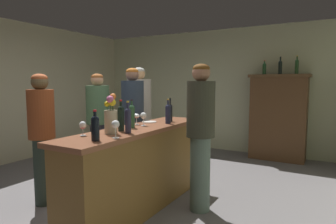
# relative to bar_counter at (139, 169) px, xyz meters

# --- Properties ---
(floor) EXTENTS (8.95, 8.95, 0.00)m
(floor) POSITION_rel_bar_counter_xyz_m (-0.53, 0.05, -0.50)
(floor) COLOR slate
(floor) RESTS_ON ground
(wall_back) EXTENTS (5.60, 0.12, 2.66)m
(wall_back) POSITION_rel_bar_counter_xyz_m (-0.53, 3.55, 0.83)
(wall_back) COLOR #B3B591
(wall_back) RESTS_ON ground
(bar_counter) EXTENTS (0.53, 2.26, 0.99)m
(bar_counter) POSITION_rel_bar_counter_xyz_m (0.00, 0.00, 0.00)
(bar_counter) COLOR brown
(bar_counter) RESTS_ON ground
(display_cabinet) EXTENTS (1.10, 0.48, 1.66)m
(display_cabinet) POSITION_rel_bar_counter_xyz_m (1.02, 3.22, 0.37)
(display_cabinet) COLOR #4B301C
(display_cabinet) RESTS_ON ground
(wine_bottle_merlot) EXTENTS (0.06, 0.06, 0.33)m
(wine_bottle_merlot) POSITION_rel_bar_counter_xyz_m (0.13, -0.35, 0.64)
(wine_bottle_merlot) COLOR #25253E
(wine_bottle_merlot) RESTS_ON bar_counter
(wine_bottle_malbec) EXTENTS (0.07, 0.07, 0.34)m
(wine_bottle_malbec) POSITION_rel_bar_counter_xyz_m (-0.01, -0.29, 0.64)
(wine_bottle_malbec) COLOR black
(wine_bottle_malbec) RESTS_ON bar_counter
(wine_bottle_syrah) EXTENTS (0.07, 0.07, 0.33)m
(wine_bottle_syrah) POSITION_rel_bar_counter_xyz_m (-0.06, -0.05, 0.64)
(wine_bottle_syrah) COLOR #275132
(wine_bottle_syrah) RESTS_ON bar_counter
(wine_bottle_chardonnay) EXTENTS (0.07, 0.07, 0.28)m
(wine_bottle_chardonnay) POSITION_rel_bar_counter_xyz_m (0.12, -0.82, 0.62)
(wine_bottle_chardonnay) COLOR black
(wine_bottle_chardonnay) RESTS_ON bar_counter
(wine_bottle_riesling) EXTENTS (0.06, 0.06, 0.31)m
(wine_bottle_riesling) POSITION_rel_bar_counter_xyz_m (0.06, 0.65, 0.62)
(wine_bottle_riesling) COLOR black
(wine_bottle_riesling) RESTS_ON bar_counter
(wine_bottle_pinot) EXTENTS (0.07, 0.07, 0.31)m
(wine_bottle_pinot) POSITION_rel_bar_counter_xyz_m (0.13, 0.47, 0.63)
(wine_bottle_pinot) COLOR #1D213A
(wine_bottle_pinot) RESTS_ON bar_counter
(wine_glass_front) EXTENTS (0.08, 0.08, 0.17)m
(wine_glass_front) POSITION_rel_bar_counter_xyz_m (0.18, -0.62, 0.61)
(wine_glass_front) COLOR white
(wine_glass_front) RESTS_ON bar_counter
(wine_glass_mid) EXTENTS (0.08, 0.08, 0.16)m
(wine_glass_mid) POSITION_rel_bar_counter_xyz_m (-0.03, 0.15, 0.61)
(wine_glass_mid) COLOR white
(wine_glass_mid) RESTS_ON bar_counter
(wine_glass_rear) EXTENTS (0.07, 0.07, 0.14)m
(wine_glass_rear) POSITION_rel_bar_counter_xyz_m (-0.17, -0.69, 0.58)
(wine_glass_rear) COLOR white
(wine_glass_rear) RESTS_ON bar_counter
(wine_glass_spare) EXTENTS (0.07, 0.07, 0.14)m
(wine_glass_spare) POSITION_rel_bar_counter_xyz_m (-0.16, 0.19, 0.59)
(wine_glass_spare) COLOR white
(wine_glass_spare) RESTS_ON bar_counter
(flower_arrangement) EXTENTS (0.14, 0.14, 0.41)m
(flower_arrangement) POSITION_rel_bar_counter_xyz_m (-0.01, -0.46, 0.68)
(flower_arrangement) COLOR tan
(flower_arrangement) RESTS_ON bar_counter
(cheese_plate) EXTENTS (0.19, 0.19, 0.01)m
(cheese_plate) POSITION_rel_bar_counter_xyz_m (-0.13, 0.43, 0.50)
(cheese_plate) COLOR white
(cheese_plate) RESTS_ON bar_counter
(display_bottle_left) EXTENTS (0.07, 0.07, 0.28)m
(display_bottle_left) POSITION_rel_bar_counter_xyz_m (0.73, 3.22, 1.29)
(display_bottle_left) COLOR #183B1F
(display_bottle_left) RESTS_ON display_cabinet
(display_bottle_midleft) EXTENTS (0.07, 0.07, 0.33)m
(display_bottle_midleft) POSITION_rel_bar_counter_xyz_m (1.02, 3.22, 1.31)
(display_bottle_midleft) COLOR black
(display_bottle_midleft) RESTS_ON display_cabinet
(display_bottle_center) EXTENTS (0.07, 0.07, 0.34)m
(display_bottle_center) POSITION_rel_bar_counter_xyz_m (1.31, 3.22, 1.31)
(display_bottle_center) COLOR #1A3619
(display_bottle_center) RESTS_ON display_cabinet
(patron_redhead) EXTENTS (0.37, 0.37, 1.65)m
(patron_redhead) POSITION_rel_bar_counter_xyz_m (-1.36, 0.78, 0.40)
(patron_redhead) COLOR #282734
(patron_redhead) RESTS_ON ground
(patron_in_grey) EXTENTS (0.31, 0.31, 1.61)m
(patron_in_grey) POSITION_rel_bar_counter_xyz_m (-1.12, -0.44, 0.40)
(patron_in_grey) COLOR #253129
(patron_in_grey) RESTS_ON ground
(patron_near_entrance) EXTENTS (0.40, 0.40, 1.75)m
(patron_near_entrance) POSITION_rel_bar_counter_xyz_m (-0.85, 1.23, 0.46)
(patron_near_entrance) COLOR #283545
(patron_near_entrance) RESTS_ON ground
(patron_by_cabinet) EXTENTS (0.32, 0.32, 1.71)m
(patron_by_cabinet) POSITION_rel_bar_counter_xyz_m (-0.57, 0.66, 0.45)
(patron_by_cabinet) COLOR gray
(patron_by_cabinet) RESTS_ON ground
(bartender) EXTENTS (0.33, 0.33, 1.72)m
(bartender) POSITION_rel_bar_counter_xyz_m (0.63, 0.35, 0.46)
(bartender) COLOR #4D5E55
(bartender) RESTS_ON ground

